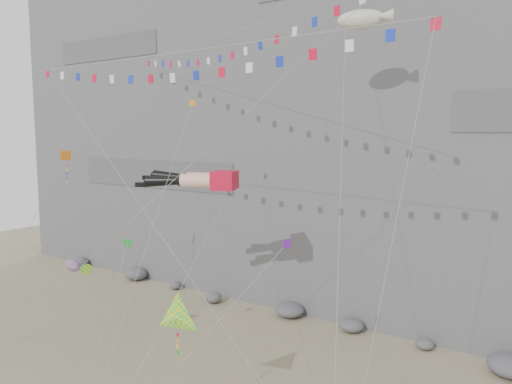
{
  "coord_description": "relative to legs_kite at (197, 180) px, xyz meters",
  "views": [
    {
      "loc": [
        21.93,
        -20.4,
        16.48
      ],
      "look_at": [
        1.8,
        9.0,
        12.23
      ],
      "focal_mm": 35.0,
      "sensor_mm": 36.0,
      "label": 1
    }
  ],
  "objects": [
    {
      "name": "small_kite_a",
      "position": [
        -1.93,
        1.47,
        4.92
      ],
      "size": [
        3.95,
        13.54,
        22.98
      ],
      "color": "orange",
      "rests_on": "ground"
    },
    {
      "name": "fish_windsock",
      "position": [
        -7.51,
        -5.15,
        -6.23
      ],
      "size": [
        6.76,
        5.94,
        9.83
      ],
      "color": "#E94C0B",
      "rests_on": "ground"
    },
    {
      "name": "delta_kite",
      "position": [
        5.37,
        -7.96,
        -6.47
      ],
      "size": [
        3.86,
        6.66,
        9.3
      ],
      "color": "yellow",
      "rests_on": "ground"
    },
    {
      "name": "legs_kite",
      "position": [
        0.0,
        0.0,
        0.0
      ],
      "size": [
        8.81,
        15.69,
        19.57
      ],
      "rotation": [
        0.0,
        0.0,
        0.41
      ],
      "color": "red",
      "rests_on": "ground"
    },
    {
      "name": "talus_boulders",
      "position": [
        1.37,
        10.73,
        -12.55
      ],
      "size": [
        60.0,
        3.0,
        1.2
      ],
      "primitive_type": null,
      "color": "slate",
      "rests_on": "ground"
    },
    {
      "name": "harlequin_kite",
      "position": [
        -11.05,
        -2.92,
        1.48
      ],
      "size": [
        3.15,
        8.75,
        16.78
      ],
      "color": "red",
      "rests_on": "ground"
    },
    {
      "name": "flag_banner_upper",
      "position": [
        -0.21,
        3.61,
        10.61
      ],
      "size": [
        29.75,
        20.58,
        30.02
      ],
      "color": "red",
      "rests_on": "ground"
    },
    {
      "name": "small_kite_b",
      "position": [
        8.88,
        -2.75,
        -3.13
      ],
      "size": [
        5.97,
        10.5,
        15.11
      ],
      "color": "purple",
      "rests_on": "ground"
    },
    {
      "name": "cliff",
      "position": [
        1.37,
        25.73,
        11.85
      ],
      "size": [
        80.0,
        28.0,
        50.0
      ],
      "primitive_type": "cube",
      "color": "slate",
      "rests_on": "ground"
    },
    {
      "name": "small_kite_c",
      "position": [
        -2.86,
        -4.08,
        -4.31
      ],
      "size": [
        5.6,
        9.23,
        13.3
      ],
      "color": "#169321",
      "rests_on": "ground"
    },
    {
      "name": "flag_banner_lower",
      "position": [
        2.6,
        -4.03,
        8.09
      ],
      "size": [
        29.58,
        4.23,
        24.75
      ],
      "color": "red",
      "rests_on": "ground"
    },
    {
      "name": "blimp_windsock",
      "position": [
        9.45,
        6.18,
        10.92
      ],
      "size": [
        8.06,
        16.89,
        29.3
      ],
      "color": "beige",
      "rests_on": "ground"
    }
  ]
}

